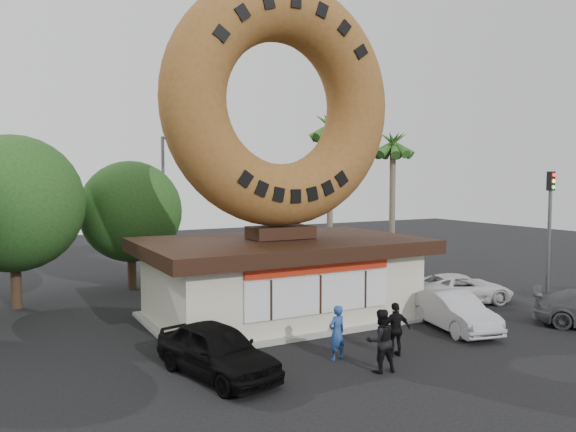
# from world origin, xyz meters

# --- Properties ---
(ground) EXTENTS (90.00, 90.00, 0.00)m
(ground) POSITION_xyz_m (0.00, 0.00, 0.00)
(ground) COLOR black
(ground) RESTS_ON ground
(donut_shop) EXTENTS (11.20, 7.20, 3.80)m
(donut_shop) POSITION_xyz_m (0.00, 5.98, 1.77)
(donut_shop) COLOR beige
(donut_shop) RESTS_ON ground
(giant_donut) EXTENTS (9.90, 2.52, 9.90)m
(giant_donut) POSITION_xyz_m (0.00, 6.00, 8.75)
(giant_donut) COLOR #95522B
(giant_donut) RESTS_ON donut_shop
(tree_west) EXTENTS (6.00, 6.00, 7.65)m
(tree_west) POSITION_xyz_m (-9.50, 13.00, 4.64)
(tree_west) COLOR #473321
(tree_west) RESTS_ON ground
(tree_mid) EXTENTS (5.20, 5.20, 6.63)m
(tree_mid) POSITION_xyz_m (-4.00, 15.00, 4.02)
(tree_mid) COLOR #473321
(tree_mid) RESTS_ON ground
(palm_near) EXTENTS (2.60, 2.60, 9.75)m
(palm_near) POSITION_xyz_m (7.50, 14.00, 8.41)
(palm_near) COLOR #726651
(palm_near) RESTS_ON ground
(palm_far) EXTENTS (2.60, 2.60, 8.75)m
(palm_far) POSITION_xyz_m (11.00, 12.50, 7.48)
(palm_far) COLOR #726651
(palm_far) RESTS_ON ground
(street_lamp) EXTENTS (2.11, 0.20, 8.00)m
(street_lamp) POSITION_xyz_m (-1.86, 16.00, 4.48)
(street_lamp) COLOR #59595E
(street_lamp) RESTS_ON ground
(traffic_signal) EXTENTS (0.30, 0.38, 6.07)m
(traffic_signal) POSITION_xyz_m (14.00, 3.99, 3.87)
(traffic_signal) COLOR #59595E
(traffic_signal) RESTS_ON ground
(person_left) EXTENTS (0.69, 0.51, 1.75)m
(person_left) POSITION_xyz_m (-0.89, 0.45, 0.87)
(person_left) COLOR navy
(person_left) RESTS_ON ground
(person_center) EXTENTS (1.03, 0.86, 1.89)m
(person_center) POSITION_xyz_m (-0.37, -1.11, 0.95)
(person_center) COLOR black
(person_center) RESTS_ON ground
(person_right) EXTENTS (1.09, 0.59, 1.76)m
(person_right) POSITION_xyz_m (0.98, -0.15, 0.88)
(person_right) COLOR black
(person_right) RESTS_ON ground
(car_black) EXTENTS (2.82, 4.82, 1.54)m
(car_black) POSITION_xyz_m (-4.78, 0.87, 0.77)
(car_black) COLOR black
(car_black) RESTS_ON ground
(car_silver) EXTENTS (2.36, 4.53, 1.42)m
(car_silver) POSITION_xyz_m (4.96, 1.28, 0.71)
(car_silver) COLOR #A7A7AC
(car_silver) RESTS_ON ground
(car_white) EXTENTS (5.23, 3.46, 1.33)m
(car_white) POSITION_xyz_m (8.57, 4.50, 0.67)
(car_white) COLOR silver
(car_white) RESTS_ON ground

